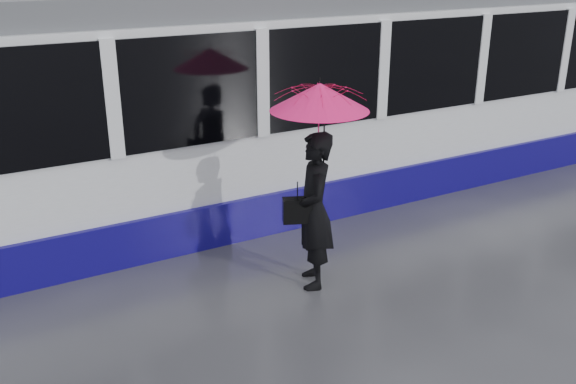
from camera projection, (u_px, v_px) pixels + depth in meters
ground at (267, 283)px, 7.96m from camera, size 90.00×90.00×0.00m
rails at (192, 214)px, 9.99m from camera, size 34.00×1.51×0.02m
tram at (361, 90)px, 10.85m from camera, size 26.00×2.56×3.35m
woman at (314, 211)px, 7.62m from camera, size 0.70×0.83×1.93m
umbrella at (319, 116)px, 7.23m from camera, size 1.49×1.49×1.30m
handbag at (297, 210)px, 7.51m from camera, size 0.38×0.27×0.48m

